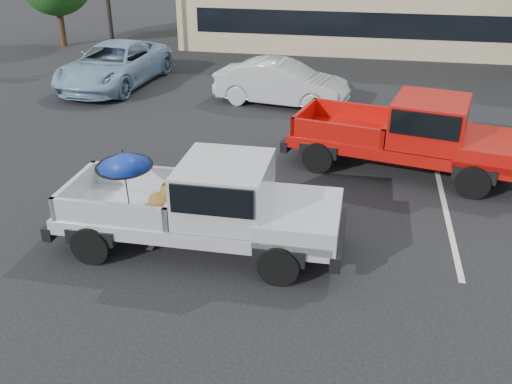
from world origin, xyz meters
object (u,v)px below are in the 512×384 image
Objects in this scene: silver_pickup at (213,201)px; red_pickup at (420,133)px; silver_sedan at (281,83)px; blue_suv at (114,65)px.

silver_pickup is 0.91× the size of red_pickup.
blue_suv reaches higher than silver_sedan.
silver_sedan is at bearing 142.39° from red_pickup.
silver_pickup is 12.77m from blue_suv.
red_pickup is 1.38× the size of silver_sedan.
silver_pickup reaches higher than red_pickup.
silver_pickup reaches higher than silver_sedan.
blue_suv is (-6.64, 1.15, 0.05)m from silver_sedan.
silver_pickup is 9.69m from silver_sedan.
blue_suv is (-10.93, 6.23, -0.28)m from red_pickup.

